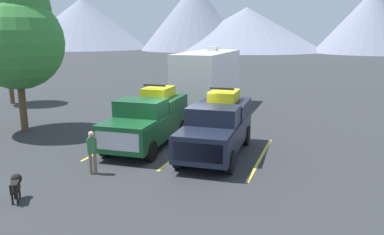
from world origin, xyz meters
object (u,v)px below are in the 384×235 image
object	(u,v)px
pickup_truck_b	(217,126)
person_a	(92,149)
camper_trailer_a	(208,77)
dog	(16,184)
pickup_truck_a	(148,119)

from	to	relation	value
pickup_truck_b	person_a	world-z (taller)	pickup_truck_b
pickup_truck_b	camper_trailer_a	distance (m)	9.51
person_a	dog	distance (m)	2.81
pickup_truck_a	pickup_truck_b	distance (m)	3.26
pickup_truck_b	person_a	bearing A→B (deg)	-133.55
dog	camper_trailer_a	bearing A→B (deg)	85.19
pickup_truck_a	camper_trailer_a	world-z (taller)	camper_trailer_a
pickup_truck_b	dog	distance (m)	7.74
pickup_truck_a	camper_trailer_a	size ratio (longest dim) A/B	0.65
dog	pickup_truck_a	bearing A→B (deg)	79.84
pickup_truck_a	dog	world-z (taller)	pickup_truck_a
camper_trailer_a	dog	size ratio (longest dim) A/B	11.42
camper_trailer_a	person_a	size ratio (longest dim) A/B	5.57
pickup_truck_a	person_a	xyz separation A→B (m)	(-0.26, -3.98, -0.28)
pickup_truck_a	dog	size ratio (longest dim) A/B	7.45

